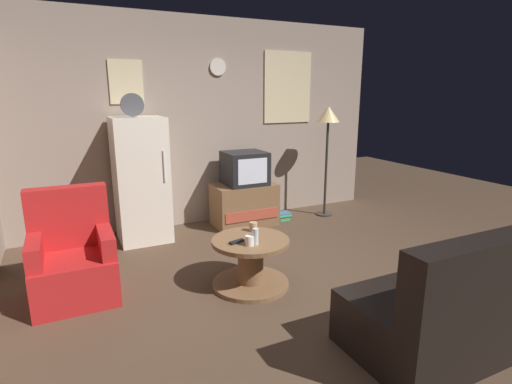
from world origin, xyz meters
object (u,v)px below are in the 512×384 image
Objects in this scene: remote_control at (237,242)px; book_stack at (283,216)px; wine_glass at (255,237)px; armchair at (73,260)px; standing_lamp at (328,123)px; mug_ceramic_tan at (253,227)px; crt_tv at (245,168)px; couch at (468,304)px; mug_ceramic_white at (250,241)px; coffee_table at (251,262)px; tv_stand at (244,204)px; fridge at (141,180)px.

remote_control is 0.70× the size of book_stack.
armchair is (-1.47, 0.66, -0.20)m from wine_glass.
standing_lamp reaches higher than mug_ceramic_tan.
couch is (0.32, -3.17, -0.48)m from crt_tv.
mug_ceramic_tan is 0.05× the size of couch.
coffee_table is at bearing 61.84° from mug_ceramic_white.
wine_glass is at bearing -56.77° from remote_control.
armchair reaches higher than mug_ceramic_tan.
mug_ceramic_white reaches higher than book_stack.
wine_glass reaches higher than coffee_table.
mug_ceramic_tan reaches higher than book_stack.
crt_tv is at bearing 28.15° from armchair.
standing_lamp is 17.67× the size of mug_ceramic_white.
tv_stand is 1.62m from mug_ceramic_tan.
crt_tv reaches higher than wine_glass.
book_stack is at bearing -2.32° from fridge.
mug_ceramic_tan is (0.12, 0.19, 0.28)m from coffee_table.
remote_control reaches higher than coffee_table.
wine_glass reaches higher than remote_control.
crt_tv is 2.53m from armchair.
mug_ceramic_white is 1.75m from couch.
armchair reaches higher than book_stack.
standing_lamp is 2.73m from wine_glass.
book_stack is (0.58, -0.06, -0.23)m from tv_stand.
fridge reaches higher than crt_tv.
standing_lamp is 2.78m from remote_control.
mug_ceramic_tan is at bearing 67.70° from wine_glass.
wine_glass is at bearing -111.48° from crt_tv.
standing_lamp is at bearing -2.96° from fridge.
crt_tv is at bearing 66.96° from mug_ceramic_white.
tv_stand is at bearing 67.77° from coffee_table.
coffee_table is (-1.95, -1.57, -1.13)m from standing_lamp.
fridge reaches higher than couch.
couch is 3.13m from book_stack.
wine_glass reaches higher than mug_ceramic_tan.
book_stack is at bearing 52.13° from coffee_table.
fridge is 2.68m from standing_lamp.
tv_stand is 1.99m from mug_ceramic_white.
armchair is (-1.42, 0.65, -0.17)m from mug_ceramic_white.
mug_ceramic_white reaches higher than coffee_table.
armchair is at bearing -157.98° from book_stack.
book_stack is (1.34, 1.76, -0.45)m from mug_ceramic_white.
fridge is 2.05m from book_stack.
coffee_table is 4.80× the size of wine_glass.
standing_lamp is at bearing 17.10° from armchair.
mug_ceramic_white is at bearing -112.70° from tv_stand.
tv_stand is at bearing 68.87° from wine_glass.
crt_tv reaches higher than tv_stand.
remote_control is at bearing -168.70° from coffee_table.
couch reaches higher than remote_control.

